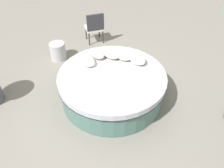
{
  "coord_description": "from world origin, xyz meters",
  "views": [
    {
      "loc": [
        3.06,
        -2.12,
        3.64
      ],
      "look_at": [
        0.0,
        0.0,
        0.41
      ],
      "focal_mm": 35.43,
      "sensor_mm": 36.0,
      "label": 1
    }
  ],
  "objects_px": {
    "throw_pillow_3": "(97,53)",
    "throw_pillow_4": "(87,61)",
    "throw_pillow_2": "(111,53)",
    "round_bed": "(112,86)",
    "patio_chair": "(95,26)",
    "side_table": "(58,51)",
    "throw_pillow_1": "(125,55)",
    "throw_pillow_0": "(137,59)"
  },
  "relations": [
    {
      "from": "throw_pillow_0",
      "to": "throw_pillow_3",
      "type": "xyz_separation_m",
      "value": [
        -0.73,
        -0.63,
        -0.01
      ]
    },
    {
      "from": "throw_pillow_1",
      "to": "throw_pillow_3",
      "type": "height_order",
      "value": "throw_pillow_1"
    },
    {
      "from": "throw_pillow_4",
      "to": "side_table",
      "type": "relative_size",
      "value": 0.99
    },
    {
      "from": "round_bed",
      "to": "patio_chair",
      "type": "height_order",
      "value": "patio_chair"
    },
    {
      "from": "throw_pillow_2",
      "to": "throw_pillow_3",
      "type": "height_order",
      "value": "throw_pillow_2"
    },
    {
      "from": "throw_pillow_3",
      "to": "throw_pillow_4",
      "type": "bearing_deg",
      "value": -71.81
    },
    {
      "from": "round_bed",
      "to": "side_table",
      "type": "bearing_deg",
      "value": -171.25
    },
    {
      "from": "round_bed",
      "to": "throw_pillow_3",
      "type": "distance_m",
      "value": 0.88
    },
    {
      "from": "throw_pillow_4",
      "to": "patio_chair",
      "type": "height_order",
      "value": "patio_chair"
    },
    {
      "from": "throw_pillow_4",
      "to": "throw_pillow_2",
      "type": "bearing_deg",
      "value": 83.88
    },
    {
      "from": "throw_pillow_1",
      "to": "round_bed",
      "type": "bearing_deg",
      "value": -60.36
    },
    {
      "from": "throw_pillow_0",
      "to": "throw_pillow_1",
      "type": "distance_m",
      "value": 0.33
    },
    {
      "from": "round_bed",
      "to": "throw_pillow_2",
      "type": "height_order",
      "value": "throw_pillow_2"
    },
    {
      "from": "throw_pillow_1",
      "to": "patio_chair",
      "type": "distance_m",
      "value": 2.1
    },
    {
      "from": "throw_pillow_4",
      "to": "throw_pillow_3",
      "type": "bearing_deg",
      "value": 108.19
    },
    {
      "from": "round_bed",
      "to": "patio_chair",
      "type": "xyz_separation_m",
      "value": [
        -2.38,
        1.0,
        0.21
      ]
    },
    {
      "from": "throw_pillow_4",
      "to": "side_table",
      "type": "height_order",
      "value": "throw_pillow_4"
    },
    {
      "from": "throw_pillow_0",
      "to": "throw_pillow_2",
      "type": "height_order",
      "value": "same"
    },
    {
      "from": "round_bed",
      "to": "side_table",
      "type": "height_order",
      "value": "round_bed"
    },
    {
      "from": "throw_pillow_0",
      "to": "patio_chair",
      "type": "xyz_separation_m",
      "value": [
        -2.34,
        0.28,
        -0.22
      ]
    },
    {
      "from": "throw_pillow_2",
      "to": "patio_chair",
      "type": "bearing_deg",
      "value": 161.14
    },
    {
      "from": "throw_pillow_0",
      "to": "throw_pillow_1",
      "type": "bearing_deg",
      "value": -155.32
    },
    {
      "from": "throw_pillow_0",
      "to": "throw_pillow_2",
      "type": "relative_size",
      "value": 0.89
    },
    {
      "from": "throw_pillow_2",
      "to": "throw_pillow_4",
      "type": "xyz_separation_m",
      "value": [
        -0.07,
        -0.63,
        -0.02
      ]
    },
    {
      "from": "throw_pillow_4",
      "to": "throw_pillow_1",
      "type": "bearing_deg",
      "value": 68.53
    },
    {
      "from": "patio_chair",
      "to": "side_table",
      "type": "height_order",
      "value": "patio_chair"
    },
    {
      "from": "round_bed",
      "to": "throw_pillow_1",
      "type": "bearing_deg",
      "value": 119.64
    },
    {
      "from": "throw_pillow_1",
      "to": "throw_pillow_3",
      "type": "bearing_deg",
      "value": -131.17
    },
    {
      "from": "round_bed",
      "to": "throw_pillow_4",
      "type": "bearing_deg",
      "value": -160.63
    },
    {
      "from": "throw_pillow_0",
      "to": "side_table",
      "type": "bearing_deg",
      "value": -153.8
    },
    {
      "from": "round_bed",
      "to": "throw_pillow_4",
      "type": "height_order",
      "value": "throw_pillow_4"
    },
    {
      "from": "throw_pillow_2",
      "to": "throw_pillow_3",
      "type": "distance_m",
      "value": 0.35
    },
    {
      "from": "throw_pillow_3",
      "to": "patio_chair",
      "type": "bearing_deg",
      "value": 150.59
    },
    {
      "from": "patio_chair",
      "to": "side_table",
      "type": "xyz_separation_m",
      "value": [
        0.18,
        -1.34,
        -0.32
      ]
    },
    {
      "from": "patio_chair",
      "to": "throw_pillow_3",
      "type": "bearing_deg",
      "value": -103.05
    },
    {
      "from": "throw_pillow_1",
      "to": "throw_pillow_3",
      "type": "xyz_separation_m",
      "value": [
        -0.43,
        -0.49,
        -0.01
      ]
    },
    {
      "from": "round_bed",
      "to": "throw_pillow_0",
      "type": "distance_m",
      "value": 0.84
    },
    {
      "from": "throw_pillow_0",
      "to": "side_table",
      "type": "xyz_separation_m",
      "value": [
        -2.16,
        -1.06,
        -0.53
      ]
    },
    {
      "from": "throw_pillow_3",
      "to": "patio_chair",
      "type": "distance_m",
      "value": 1.86
    },
    {
      "from": "throw_pillow_0",
      "to": "throw_pillow_2",
      "type": "distance_m",
      "value": 0.64
    },
    {
      "from": "side_table",
      "to": "throw_pillow_2",
      "type": "bearing_deg",
      "value": 24.5
    },
    {
      "from": "throw_pillow_3",
      "to": "throw_pillow_4",
      "type": "distance_m",
      "value": 0.35
    }
  ]
}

